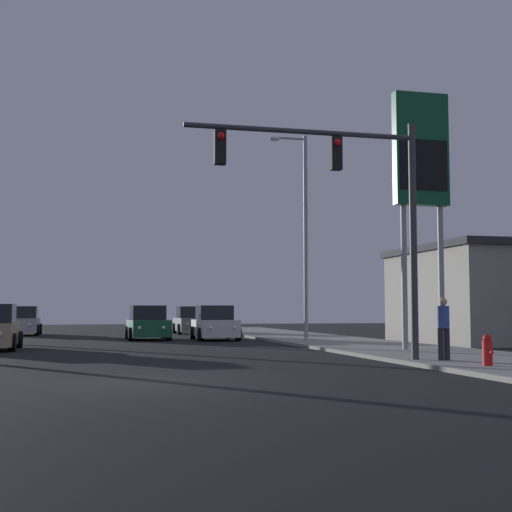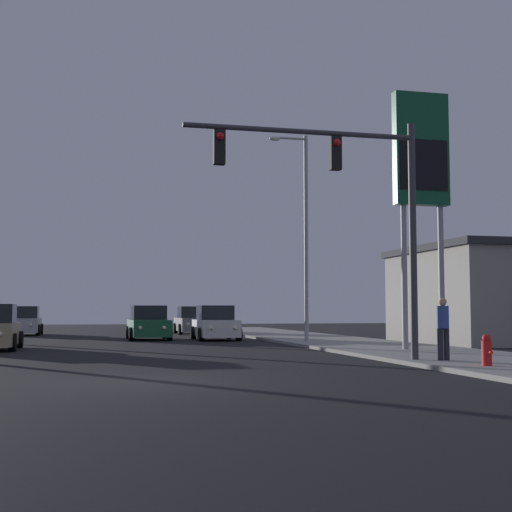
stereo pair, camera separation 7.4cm
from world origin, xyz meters
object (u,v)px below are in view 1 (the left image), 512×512
(car_grey, at_px, (191,321))
(pedestrian_on_sidewalk, at_px, (443,326))
(gas_station_sign, at_px, (421,163))
(fire_hydrant, at_px, (487,350))
(car_white, at_px, (215,324))
(traffic_light_mast, at_px, (351,191))
(car_silver, at_px, (23,322))
(street_lamp, at_px, (303,226))
(car_green, at_px, (148,324))

(car_grey, height_order, pedestrian_on_sidewalk, pedestrian_on_sidewalk)
(car_grey, bearing_deg, gas_station_sign, 103.68)
(fire_hydrant, xyz_separation_m, pedestrian_on_sidewalk, (-0.10, 1.97, 0.55))
(car_white, relative_size, traffic_light_mast, 0.67)
(car_silver, bearing_deg, street_lamp, 131.23)
(street_lamp, relative_size, pedestrian_on_sidewalk, 5.39)
(car_green, bearing_deg, car_white, 160.02)
(car_white, distance_m, gas_station_sign, 14.18)
(car_silver, relative_size, pedestrian_on_sidewalk, 2.59)
(street_lamp, bearing_deg, pedestrian_on_sidewalk, -89.01)
(car_grey, xyz_separation_m, pedestrian_on_sidewalk, (3.05, -26.17, 0.27))
(car_grey, bearing_deg, pedestrian_on_sidewalk, 96.62)
(car_white, bearing_deg, car_green, -17.54)
(car_silver, bearing_deg, car_green, 128.12)
(street_lamp, xyz_separation_m, gas_station_sign, (2.26, -6.83, 1.50))
(street_lamp, relative_size, gas_station_sign, 1.00)
(car_green, xyz_separation_m, pedestrian_on_sidewalk, (6.38, -18.11, 0.27))
(car_green, bearing_deg, fire_hydrant, 106.46)
(car_green, relative_size, fire_hydrant, 5.70)
(gas_station_sign, xyz_separation_m, fire_hydrant, (-1.95, -7.22, -6.13))
(car_silver, height_order, traffic_light_mast, traffic_light_mast)
(car_green, relative_size, pedestrian_on_sidewalk, 2.59)
(traffic_light_mast, xyz_separation_m, fire_hydrant, (2.51, -2.42, -4.19))
(traffic_light_mast, distance_m, street_lamp, 11.85)
(car_white, height_order, street_lamp, street_lamp)
(car_grey, distance_m, fire_hydrant, 28.32)
(car_white, relative_size, pedestrian_on_sidewalk, 2.59)
(car_silver, height_order, fire_hydrant, car_silver)
(pedestrian_on_sidewalk, bearing_deg, fire_hydrant, -87.07)
(gas_station_sign, height_order, fire_hydrant, gas_station_sign)
(car_grey, xyz_separation_m, car_green, (-3.32, -8.06, 0.00))
(car_grey, distance_m, pedestrian_on_sidewalk, 26.35)
(car_silver, distance_m, car_green, 10.54)
(car_white, bearing_deg, fire_hydrant, 100.91)
(car_green, relative_size, traffic_light_mast, 0.67)
(traffic_light_mast, relative_size, pedestrian_on_sidewalk, 3.89)
(car_white, bearing_deg, pedestrian_on_sidewalk, 101.70)
(car_grey, height_order, car_silver, same)
(fire_hydrant, bearing_deg, car_grey, 96.40)
(car_white, relative_size, gas_station_sign, 0.48)
(traffic_light_mast, relative_size, fire_hydrant, 8.55)
(car_white, xyz_separation_m, pedestrian_on_sidewalk, (3.21, -17.05, 0.27))
(car_grey, distance_m, traffic_light_mast, 26.03)
(fire_hydrant, bearing_deg, gas_station_sign, 74.87)
(gas_station_sign, bearing_deg, traffic_light_mast, -132.89)
(car_white, distance_m, traffic_light_mast, 17.07)
(traffic_light_mast, relative_size, gas_station_sign, 0.72)
(car_white, relative_size, car_silver, 1.00)
(street_lamp, relative_size, fire_hydrant, 11.84)
(traffic_light_mast, bearing_deg, gas_station_sign, 47.11)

